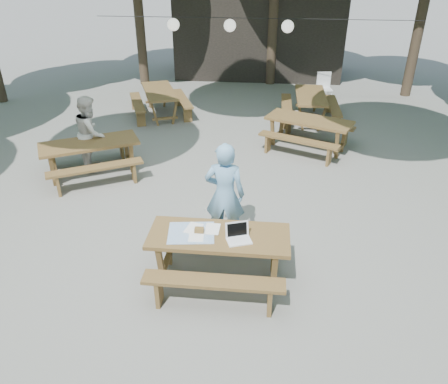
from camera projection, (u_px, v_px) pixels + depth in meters
name	position (u px, v px, depth m)	size (l,w,h in m)	color
ground	(210.00, 212.00, 8.10)	(80.00, 80.00, 0.00)	#62625E
pavilion	(259.00, 35.00, 16.48)	(6.00, 3.00, 2.80)	black
main_picnic_table	(219.00, 255.00, 6.33)	(2.00, 1.58, 0.75)	brown
picnic_table_nw	(91.00, 158.00, 9.26)	(2.42, 2.29, 0.75)	brown
picnic_table_ne	(308.00, 133.00, 10.49)	(2.37, 2.21, 0.75)	brown
picnic_table_far_w	(160.00, 102.00, 12.60)	(2.17, 2.35, 0.75)	brown
picnic_table_far_e	(310.00, 107.00, 12.24)	(1.59, 2.00, 0.75)	brown
woman	(225.00, 195.00, 6.90)	(0.64, 0.42, 1.75)	#6FA2CB
second_person	(91.00, 133.00, 9.39)	(0.79, 0.61, 1.62)	silver
plastic_chair	(324.00, 94.00, 13.81)	(0.51, 0.51, 0.90)	silver
laptop	(238.00, 236.00, 6.03)	(0.40, 0.35, 0.24)	white
tabletop_clutter	(194.00, 232.00, 6.19)	(0.75, 0.63, 0.08)	#3673BA
paper_lanterns	(230.00, 25.00, 12.15)	(9.00, 0.34, 0.38)	black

